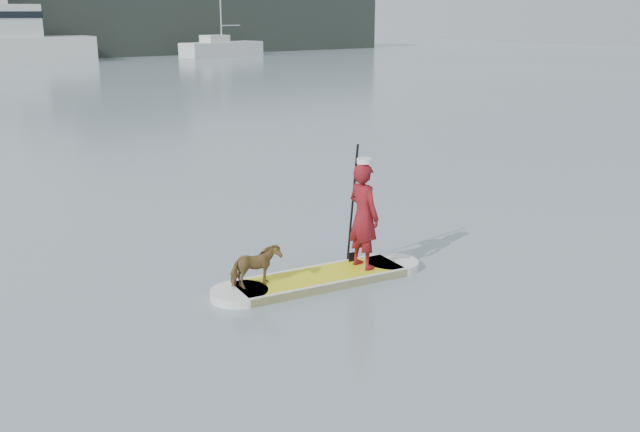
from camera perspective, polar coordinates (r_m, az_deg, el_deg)
ground at (r=14.61m, az=1.54°, el=1.05°), size 140.00×140.00×0.00m
paddleboard at (r=10.32m, az=0.00°, el=-5.02°), size 3.27×1.19×0.12m
paddler at (r=10.40m, az=3.50°, el=0.00°), size 0.38×0.58×1.57m
white_cap at (r=10.20m, az=3.58°, el=4.43°), size 0.22×0.22×0.07m
dog at (r=9.80m, az=-5.18°, el=-4.06°), size 0.72×0.38×0.59m
paddle at (r=10.64m, az=2.59°, el=-0.20°), size 0.10×0.30×2.00m
sailboat_f at (r=65.74m, az=-7.90°, el=13.23°), size 8.08×3.58×11.69m
motor_yacht_a at (r=60.29m, az=-24.08°, el=12.98°), size 12.06×3.81×7.22m
shore_building_east at (r=70.33m, az=-15.31°, el=15.62°), size 10.00×4.00×8.00m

